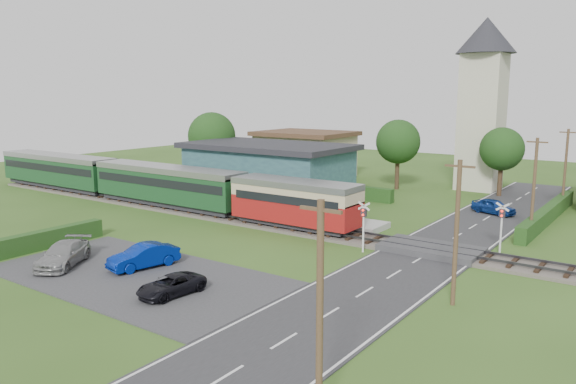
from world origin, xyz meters
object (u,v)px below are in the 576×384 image
Objects in this scene: car_park_dark at (171,285)px; pedestrian_near at (277,200)px; station_building at (268,171)px; car_park_blue at (144,256)px; car_on_road at (493,206)px; church_tower at (483,91)px; car_park_silver at (63,254)px; pedestrian_far at (186,188)px; house_west at (305,154)px; train at (144,181)px; crossing_signal_near at (364,219)px; equipment_hut at (165,180)px; crossing_signal_far at (502,220)px.

pedestrian_near is (-7.17, 18.55, 0.65)m from car_park_dark.
car_park_dark is at bearing -62.80° from station_building.
car_on_road is at bearing 78.48° from car_park_blue.
car_park_silver is at bearing -105.47° from church_tower.
car_park_silver is 2.50× the size of pedestrian_far.
car_on_road is at bearing -19.74° from house_west.
church_tower is 11.38× the size of pedestrian_near.
pedestrian_far is at bearing 13.88° from pedestrian_near.
train is 13.18× the size of crossing_signal_near.
pedestrian_far is (-24.63, -11.38, 0.69)m from car_on_road.
church_tower is 21.55m from house_west.
pedestrian_far is (2.63, 2.67, -0.81)m from train.
car_park_silver is (3.58, -24.27, -1.95)m from station_building.
house_west is 38.07m from car_park_blue.
car_on_road is 0.81× the size of car_park_silver.
crossing_signal_far reaches higher than equipment_hut.
equipment_hut reaches higher than car_park_silver.
pedestrian_far is at bearing -126.54° from station_building.
crossing_signal_far is at bearing 63.14° from car_park_dark.
church_tower is at bearing 42.67° from car_park_silver.
station_building is 3.90× the size of car_park_blue.
church_tower reaches higher than crossing_signal_far.
church_tower is at bearing 92.31° from car_park_dark.
pedestrian_near is at bearing 15.77° from train.
crossing_signal_near is at bearing 78.19° from car_park_dark.
station_building is 0.37× the size of train.
station_building is 11.60m from train.
station_building is 14.87m from house_west.
pedestrian_near is at bearing 145.71° from car_on_road.
car_park_silver is at bearing 94.09° from pedestrian_near.
crossing_signal_near is at bearing -104.77° from pedestrian_far.
crossing_signal_far reaches higher than pedestrian_near.
station_building is 0.91× the size of church_tower.
crossing_signal_near reaches higher than car_park_dark.
car_on_road is (4.94, -11.95, -9.54)m from church_tower.
house_west reaches higher than equipment_hut.
car_on_road is 30.05m from car_park_dark.
equipment_hut is 0.78× the size of crossing_signal_near.
train is 35.19m from church_tower.
crossing_signal_near is at bearing -49.89° from house_west.
house_west is at bearing 130.11° from crossing_signal_near.
crossing_signal_near is 8.65m from crossing_signal_far.
car_park_silver is 19.77m from pedestrian_far.
equipment_hut is at bearing -98.62° from house_west.
equipment_hut is 20.05m from house_west.
car_park_silver is (-4.14, -2.46, -0.01)m from car_park_blue.
train is (0.69, -3.20, 0.43)m from equipment_hut.
car_park_blue is 1.15× the size of car_park_dark.
equipment_hut is 0.71× the size of car_park_dark.
car_park_blue is (7.72, -21.82, -1.94)m from station_building.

